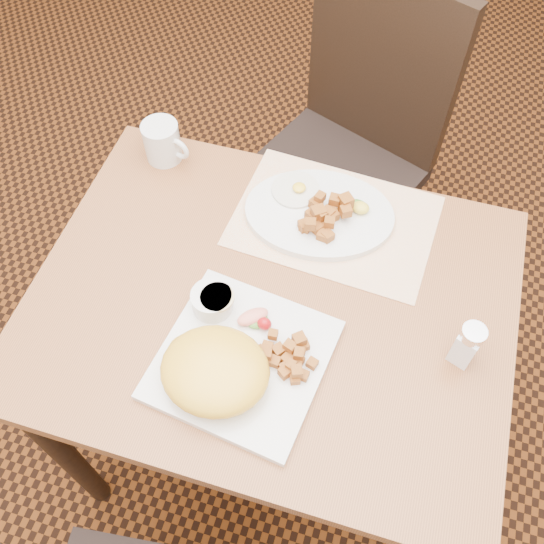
{
  "coord_description": "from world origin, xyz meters",
  "views": [
    {
      "loc": [
        0.17,
        -0.55,
        1.73
      ],
      "look_at": [
        -0.0,
        0.02,
        0.82
      ],
      "focal_mm": 40.0,
      "sensor_mm": 36.0,
      "label": 1
    }
  ],
  "objects_px": {
    "table": "(271,327)",
    "salt_shaker": "(467,344)",
    "chair_far": "(349,141)",
    "coffee_mug": "(163,142)",
    "plate_square": "(243,360)",
    "plate_oval": "(319,214)"
  },
  "relations": [
    {
      "from": "plate_oval",
      "to": "salt_shaker",
      "type": "distance_m",
      "value": 0.4
    },
    {
      "from": "table",
      "to": "chair_far",
      "type": "height_order",
      "value": "chair_far"
    },
    {
      "from": "coffee_mug",
      "to": "plate_oval",
      "type": "bearing_deg",
      "value": -10.55
    },
    {
      "from": "plate_oval",
      "to": "salt_shaker",
      "type": "relative_size",
      "value": 3.05
    },
    {
      "from": "table",
      "to": "plate_square",
      "type": "distance_m",
      "value": 0.18
    },
    {
      "from": "table",
      "to": "coffee_mug",
      "type": "relative_size",
      "value": 8.21
    },
    {
      "from": "table",
      "to": "plate_square",
      "type": "xyz_separation_m",
      "value": [
        -0.01,
        -0.14,
        0.12
      ]
    },
    {
      "from": "table",
      "to": "coffee_mug",
      "type": "distance_m",
      "value": 0.46
    },
    {
      "from": "chair_far",
      "to": "plate_square",
      "type": "xyz_separation_m",
      "value": [
        -0.04,
        -0.8,
        0.22
      ]
    },
    {
      "from": "plate_oval",
      "to": "salt_shaker",
      "type": "bearing_deg",
      "value": -36.66
    },
    {
      "from": "salt_shaker",
      "to": "coffee_mug",
      "type": "distance_m",
      "value": 0.75
    },
    {
      "from": "table",
      "to": "chair_far",
      "type": "xyz_separation_m",
      "value": [
        0.03,
        0.66,
        -0.1
      ]
    },
    {
      "from": "table",
      "to": "plate_oval",
      "type": "height_order",
      "value": "plate_oval"
    },
    {
      "from": "plate_oval",
      "to": "coffee_mug",
      "type": "distance_m",
      "value": 0.37
    },
    {
      "from": "chair_far",
      "to": "plate_oval",
      "type": "xyz_separation_m",
      "value": [
        0.01,
        -0.45,
        0.22
      ]
    },
    {
      "from": "coffee_mug",
      "to": "plate_square",
      "type": "bearing_deg",
      "value": -53.1
    },
    {
      "from": "chair_far",
      "to": "plate_oval",
      "type": "height_order",
      "value": "chair_far"
    },
    {
      "from": "table",
      "to": "salt_shaker",
      "type": "distance_m",
      "value": 0.39
    },
    {
      "from": "salt_shaker",
      "to": "plate_oval",
      "type": "bearing_deg",
      "value": 143.34
    },
    {
      "from": "salt_shaker",
      "to": "chair_far",
      "type": "bearing_deg",
      "value": 115.72
    },
    {
      "from": "plate_oval",
      "to": "salt_shaker",
      "type": "height_order",
      "value": "salt_shaker"
    },
    {
      "from": "chair_far",
      "to": "coffee_mug",
      "type": "bearing_deg",
      "value": 68.86
    }
  ]
}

